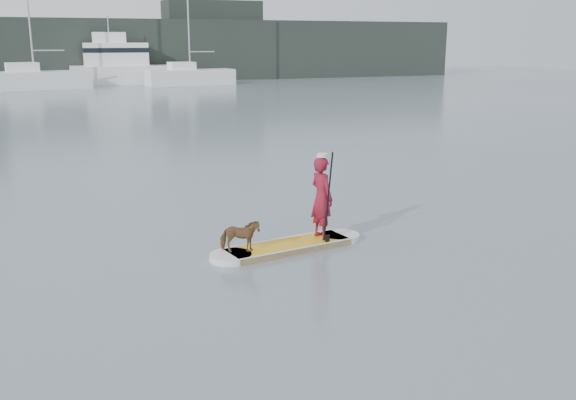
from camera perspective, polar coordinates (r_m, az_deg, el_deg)
name	(u,v)px	position (r m, az deg, el deg)	size (l,w,h in m)	color
ground	(103,228)	(14.62, -16.16, -2.42)	(140.00, 140.00, 0.00)	slate
paddleboard	(288,246)	(12.63, 0.00, -4.14)	(3.27, 1.16, 0.12)	#EBA516
paddler	(322,198)	(12.79, 3.01, 0.20)	(0.60, 0.40, 1.65)	maroon
white_cap	(322,155)	(12.61, 3.06, 3.99)	(0.22, 0.22, 0.07)	silver
dog	(240,236)	(12.04, -4.30, -3.23)	(0.34, 0.74, 0.63)	#55371D
paddle	(328,209)	(12.55, 3.57, -0.79)	(0.10, 0.30, 2.00)	black
sailboat_d	(34,78)	(58.05, -21.67, 10.04)	(9.11, 3.69, 13.06)	white
sailboat_e	(190,76)	(60.31, -8.74, 10.85)	(8.07, 3.08, 11.49)	white
motor_yacht_a	(123,65)	(62.78, -14.48, 11.54)	(10.48, 3.69, 6.21)	white
shore_mass	(33,51)	(67.01, -21.75, 12.21)	(90.00, 6.00, 6.00)	black
shore_building_east	(213,40)	(70.70, -6.70, 13.94)	(10.00, 4.00, 8.00)	black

